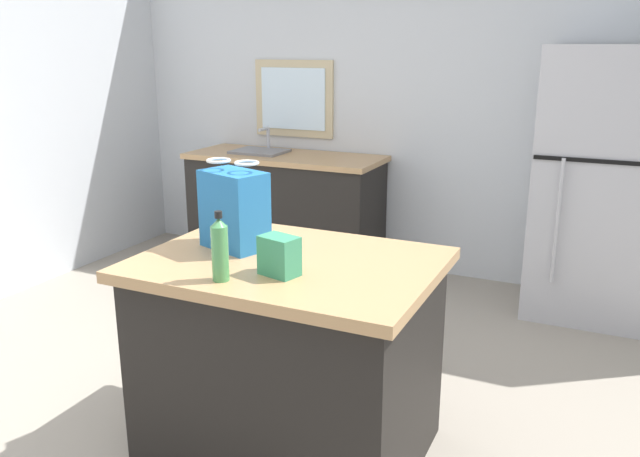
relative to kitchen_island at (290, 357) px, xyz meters
name	(u,v)px	position (x,y,z in m)	size (l,w,h in m)	color
ground	(244,453)	(-0.17, -0.12, -0.44)	(6.39, 6.39, 0.00)	#9E9384
back_wall	(426,94)	(-0.18, 2.54, 0.91)	(5.00, 0.13, 2.70)	silver
kitchen_island	(290,357)	(0.00, 0.00, 0.00)	(1.18, 0.88, 0.87)	black
refrigerator	(603,186)	(1.09, 2.15, 0.41)	(0.80, 0.67, 1.70)	#B7B7BC
sink_counter	(285,209)	(-1.18, 2.18, 0.02)	(1.51, 0.61, 1.07)	black
shopping_bag	(234,209)	(-0.28, 0.04, 0.60)	(0.31, 0.25, 0.37)	#236BAD
small_box	(279,256)	(0.06, -0.18, 0.51)	(0.14, 0.10, 0.15)	#388E66
bottle	(220,249)	(-0.11, -0.32, 0.55)	(0.06, 0.06, 0.26)	#4C9956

